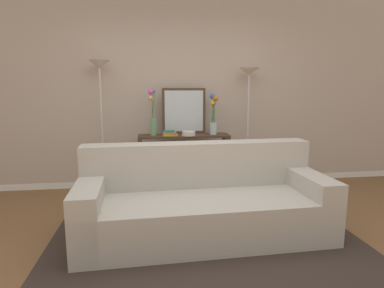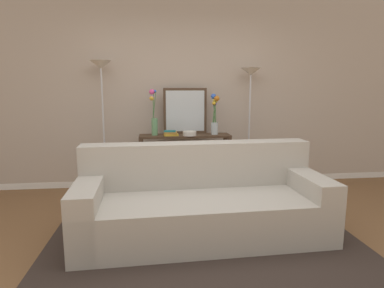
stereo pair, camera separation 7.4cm
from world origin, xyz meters
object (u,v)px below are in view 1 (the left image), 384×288
object	(u,v)px
wall_mirror	(184,111)
book_row_under_console	(161,187)
book_stack	(170,133)
couch	(203,204)
floor_lamp_left	(100,90)
vase_tall_flowers	(153,115)
vase_short_flowers	(214,115)
console_table	(184,153)
floor_lamp_right	(249,94)
fruit_bowl	(189,133)

from	to	relation	value
wall_mirror	book_row_under_console	size ratio (longest dim) A/B	1.66
book_stack	couch	bearing A→B (deg)	-80.31
floor_lamp_left	vase_tall_flowers	world-z (taller)	floor_lamp_left
vase_short_flowers	book_stack	size ratio (longest dim) A/B	2.81
couch	console_table	xyz separation A→B (m)	(-0.03, 1.42, 0.24)
floor_lamp_right	book_stack	bearing A→B (deg)	-172.95
floor_lamp_left	wall_mirror	xyz separation A→B (m)	(1.13, 0.06, -0.29)
console_table	wall_mirror	bearing A→B (deg)	82.14
wall_mirror	vase_short_flowers	size ratio (longest dim) A/B	1.14
floor_lamp_left	floor_lamp_right	bearing A→B (deg)	0.00
wall_mirror	vase_tall_flowers	size ratio (longest dim) A/B	1.03
fruit_bowl	book_row_under_console	size ratio (longest dim) A/B	0.48
console_table	wall_mirror	distance (m)	0.59
vase_short_flowers	book_row_under_console	xyz separation A→B (m)	(-0.74, 0.01, -1.02)
book_row_under_console	couch	bearing A→B (deg)	-75.89
console_table	fruit_bowl	xyz separation A→B (m)	(0.06, -0.09, 0.29)
book_row_under_console	vase_tall_flowers	bearing A→B (deg)	171.99
vase_tall_flowers	book_stack	xyz separation A→B (m)	(0.22, -0.08, -0.25)
book_stack	book_row_under_console	world-z (taller)	book_stack
book_row_under_console	floor_lamp_right	bearing A→B (deg)	3.32
couch	console_table	size ratio (longest dim) A/B	1.91
floor_lamp_left	vase_short_flowers	size ratio (longest dim) A/B	3.19
vase_tall_flowers	fruit_bowl	size ratio (longest dim) A/B	3.38
console_table	book_stack	world-z (taller)	book_stack
floor_lamp_right	vase_short_flowers	bearing A→B (deg)	-170.91
wall_mirror	couch	bearing A→B (deg)	-89.55
console_table	book_row_under_console	world-z (taller)	console_table
floor_lamp_left	vase_short_flowers	bearing A→B (deg)	-3.13
wall_mirror	vase_short_flowers	xyz separation A→B (m)	(0.40, -0.14, -0.05)
console_table	floor_lamp_right	xyz separation A→B (m)	(0.94, 0.07, 0.81)
floor_lamp_left	floor_lamp_right	distance (m)	2.05
vase_tall_flowers	vase_short_flowers	size ratio (longest dim) A/B	1.11
floor_lamp_left	console_table	bearing A→B (deg)	-3.79
couch	floor_lamp_left	distance (m)	2.18
couch	floor_lamp_right	xyz separation A→B (m)	(0.91, 1.49, 1.04)
floor_lamp_right	book_stack	world-z (taller)	floor_lamp_right
floor_lamp_left	couch	bearing A→B (deg)	-52.67
floor_lamp_right	wall_mirror	distance (m)	0.95
console_table	vase_tall_flowers	distance (m)	0.69
floor_lamp_right	wall_mirror	size ratio (longest dim) A/B	2.68
floor_lamp_left	floor_lamp_right	size ratio (longest dim) A/B	1.05
floor_lamp_right	book_row_under_console	xyz separation A→B (m)	(-1.27, -0.07, -1.30)
floor_lamp_left	book_row_under_console	world-z (taller)	floor_lamp_left
book_row_under_console	fruit_bowl	bearing A→B (deg)	-13.79
book_stack	floor_lamp_left	bearing A→B (deg)	171.18
couch	vase_short_flowers	bearing A→B (deg)	74.67
wall_mirror	floor_lamp_right	bearing A→B (deg)	-3.63
wall_mirror	vase_short_flowers	bearing A→B (deg)	-19.57
floor_lamp_left	vase_short_flowers	xyz separation A→B (m)	(1.53, -0.08, -0.34)
floor_lamp_right	fruit_bowl	xyz separation A→B (m)	(-0.88, -0.17, -0.52)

